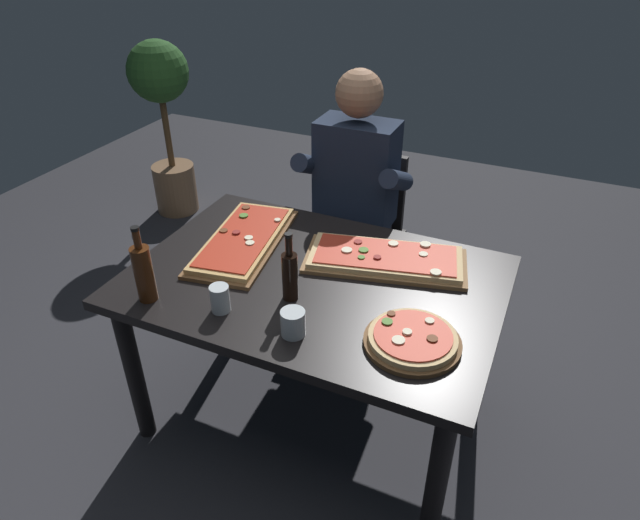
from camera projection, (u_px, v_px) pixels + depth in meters
The scene contains 12 objects.
ground_plane at pixel (315, 412), 2.53m from camera, with size 6.40×6.40×0.00m, color #2D2D33.
dining_table at pixel (315, 298), 2.18m from camera, with size 1.40×0.96×0.74m.
pizza_rectangular_front at pixel (385, 259), 2.20m from camera, with size 0.68×0.42×0.05m.
pizza_rectangular_left at pixel (244, 240), 2.33m from camera, with size 0.38×0.66×0.05m.
pizza_round_far at pixel (412, 339), 1.80m from camera, with size 0.32×0.32×0.05m.
wine_bottle_dark at pixel (144, 272), 1.95m from camera, with size 0.07×0.07×0.30m.
oil_bottle_amber at pixel (290, 274), 1.96m from camera, with size 0.06×0.06×0.27m.
tumbler_near_camera at pixel (293, 324), 1.83m from camera, with size 0.08×0.08×0.09m.
tumbler_far_side at pixel (220, 299), 1.93m from camera, with size 0.07×0.07×0.10m.
diner_chair at pixel (359, 228), 2.97m from camera, with size 0.44×0.44×0.87m.
seated_diner at pixel (352, 193), 2.74m from camera, with size 0.53×0.41×1.33m.
potted_plant_corner at pixel (164, 113), 3.80m from camera, with size 0.40×0.40×1.21m.
Camera 1 is at (0.74, -1.59, 1.95)m, focal length 31.32 mm.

